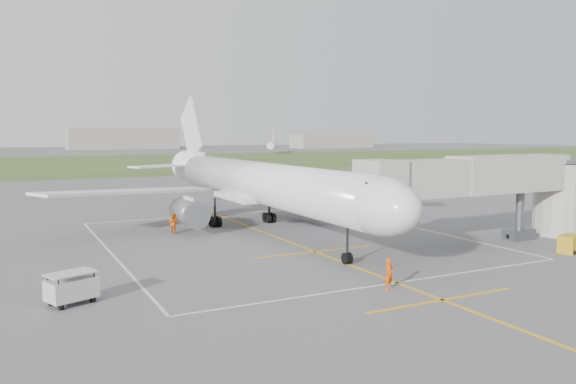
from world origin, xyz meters
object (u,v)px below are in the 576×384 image
airliner (258,183)px  baggage_cart (72,288)px  jet_bridge (502,185)px  gpu_unit (570,244)px  ramp_worker_nose (389,274)px  ramp_worker_wing (173,223)px

airliner → baggage_cart: airliner is taller
jet_bridge → gpu_unit: jet_bridge is taller
jet_bridge → ramp_worker_nose: (-17.09, -7.55, -3.82)m
ramp_worker_wing → jet_bridge: bearing=-165.1°
gpu_unit → ramp_worker_nose: size_ratio=1.10×
ramp_worker_wing → airliner: bearing=-145.4°
ramp_worker_nose → ramp_worker_wing: ramp_worker_nose is taller
airliner → jet_bridge: (15.72, -14.25, 0.35)m
baggage_cart → ramp_worker_wing: ramp_worker_wing is taller
airliner → ramp_worker_nose: bearing=-93.6°
gpu_unit → airliner: bearing=118.3°
airliner → ramp_worker_wing: size_ratio=25.44×
baggage_cart → ramp_worker_nose: 17.52m
jet_bridge → gpu_unit: 7.05m
ramp_worker_nose → airliner: bearing=69.1°
baggage_cart → ramp_worker_nose: ramp_worker_nose is taller
gpu_unit → baggage_cart: (-35.04, 3.47, 0.20)m
jet_bridge → ramp_worker_wing: 28.61m
jet_bridge → baggage_cart: (-33.75, -2.13, -3.87)m
airliner → gpu_unit: (17.02, -19.86, -3.72)m
airliner → gpu_unit: bearing=-49.4°
baggage_cart → ramp_worker_nose: (16.66, -5.42, 0.05)m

